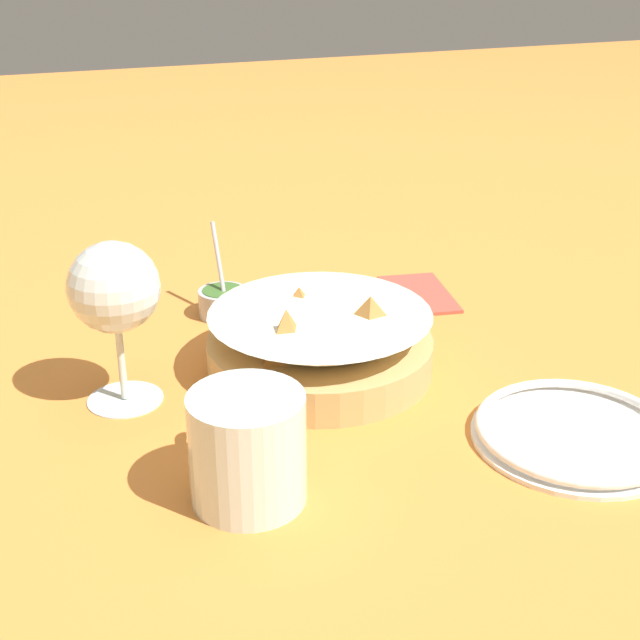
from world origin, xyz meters
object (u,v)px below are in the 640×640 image
object	(u,v)px
sauce_cup	(223,301)
wine_glass	(114,292)
beer_mug	(247,451)
side_plate	(576,433)
food_basket	(320,344)

from	to	relation	value
sauce_cup	wine_glass	size ratio (longest dim) A/B	0.65
beer_mug	side_plate	bearing A→B (deg)	-93.88
sauce_cup	beer_mug	size ratio (longest dim) A/B	0.81
sauce_cup	beer_mug	xyz separation A→B (m)	(-0.34, 0.07, 0.02)
side_plate	sauce_cup	bearing A→B (deg)	31.17
food_basket	wine_glass	xyz separation A→B (m)	(0.01, 0.19, 0.08)
food_basket	sauce_cup	bearing A→B (deg)	18.82
side_plate	food_basket	bearing A→B (deg)	39.52
wine_glass	beer_mug	bearing A→B (deg)	-160.32
food_basket	sauce_cup	world-z (taller)	sauce_cup
food_basket	beer_mug	xyz separation A→B (m)	(-0.18, 0.13, 0.01)
beer_mug	sauce_cup	bearing A→B (deg)	-11.52
food_basket	side_plate	size ratio (longest dim) A/B	1.24
wine_glass	side_plate	size ratio (longest dim) A/B	0.87
sauce_cup	side_plate	bearing A→B (deg)	-148.83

